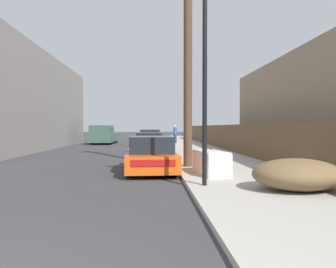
# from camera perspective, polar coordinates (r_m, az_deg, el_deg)

# --- Properties ---
(sidewalk_curb) EXTENTS (4.20, 63.00, 0.12)m
(sidewalk_curb) POSITION_cam_1_polar(r_m,az_deg,el_deg) (26.28, 3.66, -2.19)
(sidewalk_curb) COLOR #ADA89E
(sidewalk_curb) RESTS_ON ground
(discarded_fridge) EXTENTS (0.97, 1.89, 0.76)m
(discarded_fridge) POSITION_cam_1_polar(r_m,az_deg,el_deg) (10.47, 7.46, -4.96)
(discarded_fridge) COLOR white
(discarded_fridge) RESTS_ON sidewalk_curb
(parked_sports_car_red) EXTENTS (1.91, 4.34, 1.28)m
(parked_sports_car_red) POSITION_cam_1_polar(r_m,az_deg,el_deg) (11.88, -3.04, -3.76)
(parked_sports_car_red) COLOR #E05114
(parked_sports_car_red) RESTS_ON ground
(car_parked_mid) EXTENTS (2.10, 4.22, 1.25)m
(car_parked_mid) POSITION_cam_1_polar(r_m,az_deg,el_deg) (21.25, -3.15, -1.54)
(car_parked_mid) COLOR #5B1E19
(car_parked_mid) RESTS_ON ground
(car_parked_far) EXTENTS (2.10, 4.47, 1.41)m
(car_parked_far) POSITION_cam_1_polar(r_m,az_deg,el_deg) (28.26, -3.02, -0.74)
(car_parked_far) COLOR silver
(car_parked_far) RESTS_ON ground
(pickup_truck) EXTENTS (2.15, 5.84, 1.78)m
(pickup_truck) POSITION_cam_1_polar(r_m,az_deg,el_deg) (32.10, -11.12, -0.11)
(pickup_truck) COLOR #385647
(pickup_truck) RESTS_ON ground
(utility_pole) EXTENTS (1.80, 0.33, 9.17)m
(utility_pole) POSITION_cam_1_polar(r_m,az_deg,el_deg) (12.86, 3.48, 15.56)
(utility_pole) COLOR #4C3826
(utility_pole) RESTS_ON sidewalk_curb
(street_lamp) EXTENTS (0.26, 0.26, 5.10)m
(street_lamp) POSITION_cam_1_polar(r_m,az_deg,el_deg) (8.53, 6.42, 10.92)
(street_lamp) COLOR black
(street_lamp) RESTS_ON sidewalk_curb
(brush_pile) EXTENTS (2.11, 1.75, 0.75)m
(brush_pile) POSITION_cam_1_polar(r_m,az_deg,el_deg) (8.36, 21.55, -6.55)
(brush_pile) COLOR brown
(brush_pile) RESTS_ON sidewalk_curb
(wooden_fence) EXTENTS (0.08, 43.03, 1.65)m
(wooden_fence) POSITION_cam_1_polar(r_m,az_deg,el_deg) (25.66, 8.23, -0.30)
(wooden_fence) COLOR brown
(wooden_fence) RESTS_ON sidewalk_curb
(building_left_block) EXTENTS (7.00, 20.00, 6.81)m
(building_left_block) POSITION_cam_1_polar(r_m,az_deg,el_deg) (27.22, -26.12, 4.86)
(building_left_block) COLOR gray
(building_left_block) RESTS_ON ground
(pedestrian) EXTENTS (0.34, 0.34, 1.70)m
(pedestrian) POSITION_cam_1_polar(r_m,az_deg,el_deg) (30.21, 1.26, 0.02)
(pedestrian) COLOR #282D42
(pedestrian) RESTS_ON sidewalk_curb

